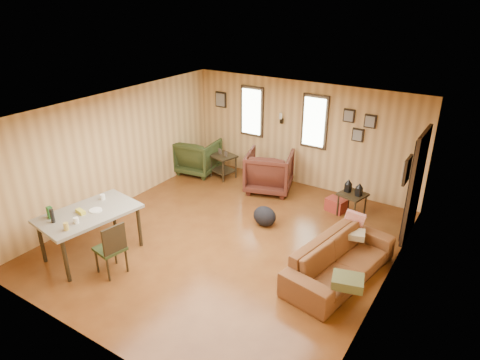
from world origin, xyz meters
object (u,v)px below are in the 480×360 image
(sofa, at_px, (341,255))
(dining_table, at_px, (88,216))
(recliner_brown, at_px, (269,169))
(side_table, at_px, (353,193))
(end_table, at_px, (223,162))
(recliner_green, at_px, (198,155))

(sofa, xyz_separation_m, dining_table, (-3.82, -1.66, 0.32))
(recliner_brown, distance_m, side_table, 2.00)
(recliner_brown, height_order, side_table, recliner_brown)
(end_table, height_order, dining_table, dining_table)
(recliner_brown, distance_m, recliner_green, 1.99)
(side_table, bearing_deg, sofa, -75.71)
(recliner_green, xyz_separation_m, side_table, (3.98, -0.14, 0.05))
(side_table, bearing_deg, end_table, 176.08)
(end_table, xyz_separation_m, dining_table, (-0.02, -3.94, 0.35))
(recliner_green, distance_m, side_table, 3.99)
(recliner_brown, relative_size, dining_table, 0.59)
(dining_table, bearing_deg, end_table, 98.68)
(recliner_green, distance_m, end_table, 0.71)
(recliner_brown, xyz_separation_m, recliner_green, (-1.99, -0.04, -0.04))
(recliner_brown, bearing_deg, side_table, 156.73)
(sofa, bearing_deg, side_table, 24.70)
(sofa, relative_size, dining_table, 1.25)
(end_table, distance_m, side_table, 3.29)
(end_table, bearing_deg, recliner_green, -173.45)
(sofa, bearing_deg, recliner_brown, 58.86)
(recliner_brown, height_order, end_table, recliner_brown)
(recliner_green, relative_size, end_table, 1.34)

